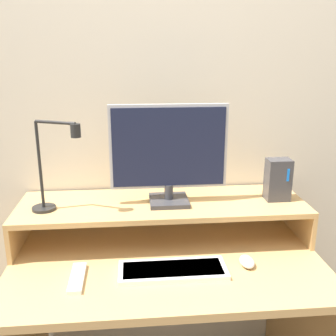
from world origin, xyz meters
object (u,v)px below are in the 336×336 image
(monitor, at_px, (169,152))
(keyboard, at_px, (173,270))
(mouse, at_px, (247,262))
(remote_control, at_px, (77,278))
(desk_lamp, at_px, (53,171))
(router_dock, at_px, (278,180))

(monitor, height_order, keyboard, monitor)
(mouse, height_order, remote_control, mouse)
(desk_lamp, bearing_deg, remote_control, -67.04)
(monitor, distance_m, remote_control, 0.59)
(keyboard, height_order, mouse, mouse)
(router_dock, bearing_deg, monitor, 179.12)
(desk_lamp, distance_m, remote_control, 0.42)
(monitor, height_order, router_dock, monitor)
(router_dock, height_order, remote_control, router_dock)
(desk_lamp, height_order, mouse, desk_lamp)
(desk_lamp, xyz_separation_m, router_dock, (0.92, 0.05, -0.08))
(router_dock, distance_m, remote_control, 0.90)
(router_dock, xyz_separation_m, remote_control, (-0.81, -0.29, -0.24))
(mouse, bearing_deg, monitor, 136.64)
(desk_lamp, bearing_deg, monitor, 6.61)
(keyboard, bearing_deg, monitor, 87.63)
(desk_lamp, relative_size, remote_control, 1.98)
(monitor, xyz_separation_m, remote_control, (-0.35, -0.30, -0.37))
(monitor, distance_m, desk_lamp, 0.46)
(monitor, distance_m, mouse, 0.52)
(mouse, bearing_deg, desk_lamp, 164.38)
(remote_control, bearing_deg, monitor, 40.18)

